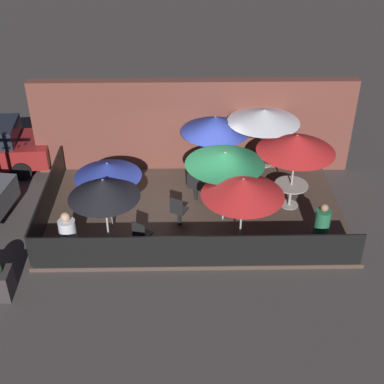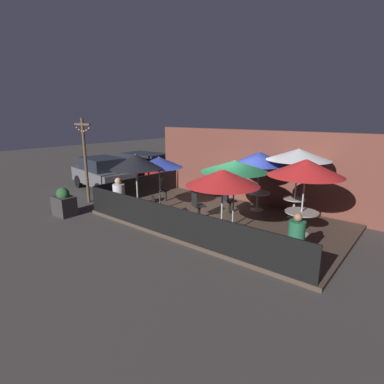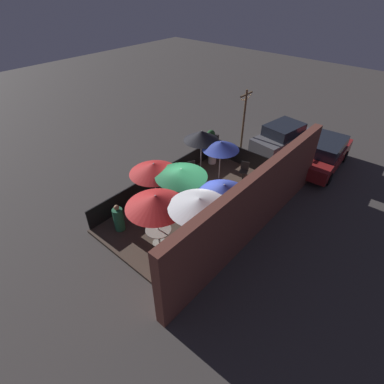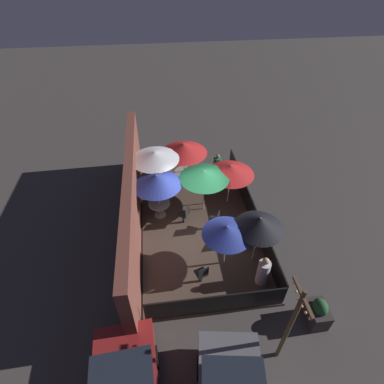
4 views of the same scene
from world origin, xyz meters
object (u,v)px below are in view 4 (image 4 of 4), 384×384
at_px(dining_table_2, 158,185).
at_px(patron_1, 263,272).
at_px(dining_table_0, 159,206).
at_px(dining_table_1, 184,174).
at_px(patio_chair_2, 202,274).
at_px(patio_chair_1, 185,214).
at_px(patio_umbrella_2, 155,156).
at_px(patio_umbrella_6, 227,230).
at_px(patio_umbrella_3, 260,223).
at_px(patio_umbrella_1, 184,148).
at_px(patio_umbrella_0, 157,180).
at_px(patio_chair_0, 215,219).
at_px(patio_umbrella_4, 231,170).
at_px(patio_umbrella_5, 204,174).
at_px(patron_0, 217,166).
at_px(patio_chair_3, 245,234).
at_px(planter_box, 317,312).

bearing_deg(dining_table_2, patron_1, -146.67).
height_order(dining_table_0, dining_table_1, dining_table_1).
bearing_deg(patron_1, patio_chair_2, 43.47).
height_order(dining_table_2, patio_chair_1, patio_chair_1).
distance_m(patio_umbrella_2, patio_umbrella_6, 4.98).
distance_m(patio_umbrella_2, patio_umbrella_3, 5.57).
xyz_separation_m(patio_umbrella_1, patron_1, (-6.09, -2.15, -1.49)).
relative_size(patio_umbrella_1, dining_table_2, 2.99).
relative_size(patio_umbrella_0, patio_chair_0, 2.37).
bearing_deg(patio_umbrella_4, patio_umbrella_5, 106.64).
relative_size(patio_umbrella_3, patron_0, 1.84).
relative_size(patio_umbrella_6, patio_chair_3, 2.21).
relative_size(patio_umbrella_4, planter_box, 1.96).
bearing_deg(patio_umbrella_4, dining_table_0, 99.02).
bearing_deg(patio_chair_0, dining_table_1, -47.97).
distance_m(patio_umbrella_3, patron_0, 5.78).
distance_m(patio_umbrella_0, patio_umbrella_6, 3.76).
bearing_deg(patio_umbrella_3, planter_box, -151.96).
height_order(patio_umbrella_1, patio_umbrella_4, patio_umbrella_1).
distance_m(patio_chair_2, patio_chair_3, 2.59).
bearing_deg(patio_umbrella_0, patio_umbrella_6, -141.87).
height_order(patio_umbrella_2, patron_0, patio_umbrella_2).
bearing_deg(patio_umbrella_5, patio_chair_3, -148.62).
distance_m(patio_umbrella_0, patio_umbrella_4, 3.28).
height_order(patio_umbrella_0, patio_chair_2, patio_umbrella_0).
relative_size(patio_umbrella_1, patio_chair_0, 2.44).
distance_m(patio_umbrella_3, patron_1, 1.76).
distance_m(patio_umbrella_1, patio_chair_0, 3.75).
relative_size(patio_umbrella_4, dining_table_2, 2.72).
xyz_separation_m(patio_umbrella_4, dining_table_0, (-0.51, 3.23, -1.30)).
relative_size(patio_umbrella_6, patron_0, 1.66).
bearing_deg(dining_table_1, patio_umbrella_6, -169.34).
height_order(patio_umbrella_3, patio_umbrella_6, patio_umbrella_3).
relative_size(dining_table_2, patio_chair_0, 0.81).
distance_m(patron_0, patron_1, 6.61).
relative_size(patio_umbrella_2, patron_0, 1.99).
xyz_separation_m(patio_umbrella_0, patio_umbrella_2, (1.43, 0.02, 0.25)).
xyz_separation_m(patio_umbrella_4, dining_table_1, (1.65, 1.88, -1.29)).
height_order(patio_umbrella_3, patio_chair_3, patio_umbrella_3).
relative_size(patio_umbrella_5, dining_table_1, 2.21).
height_order(patio_umbrella_3, patio_chair_2, patio_umbrella_3).
bearing_deg(patio_chair_2, patio_chair_1, -14.83).
xyz_separation_m(patio_chair_2, planter_box, (-1.80, -3.52, -0.17)).
bearing_deg(dining_table_2, patio_chair_1, -152.28).
relative_size(patio_chair_2, patron_1, 0.72).
distance_m(patio_chair_2, patron_0, 6.61).
xyz_separation_m(patio_umbrella_6, patio_chair_1, (2.33, 1.25, -1.33)).
relative_size(dining_table_1, patio_chair_1, 1.03).
relative_size(patio_chair_2, planter_box, 0.89).
height_order(patio_umbrella_2, planter_box, patio_umbrella_2).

